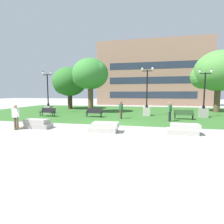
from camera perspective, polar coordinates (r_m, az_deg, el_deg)
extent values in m
plane|color=#A3A09B|center=(13.78, 0.60, -4.35)|extent=(140.00, 140.00, 0.00)
cube|color=#336628|center=(23.56, 5.54, -0.01)|extent=(40.00, 20.00, 0.02)
cube|color=#9E9991|center=(13.72, -22.78, -4.19)|extent=(1.80, 0.90, 0.32)
cube|color=#A6A098|center=(13.76, -23.35, -2.84)|extent=(1.66, 0.83, 0.32)
cube|color=#B2ADA3|center=(11.42, -2.88, -5.72)|extent=(1.80, 0.90, 0.32)
cube|color=#BBB6AB|center=(11.32, -2.08, -4.17)|extent=(1.66, 0.83, 0.32)
cube|color=#B2ADA3|center=(11.65, 21.82, -5.92)|extent=(1.80, 0.90, 0.32)
cube|color=#BBB6AB|center=(11.62, 22.74, -4.38)|extent=(1.66, 0.83, 0.32)
cylinder|color=brown|center=(13.87, -29.11, -3.25)|extent=(0.15, 0.15, 0.86)
cylinder|color=brown|center=(13.74, -28.50, -3.30)|extent=(0.15, 0.15, 0.86)
cube|color=white|center=(13.72, -28.96, -0.26)|extent=(0.41, 0.25, 0.60)
cylinder|color=white|center=(13.98, -29.44, 0.03)|extent=(0.33, 0.11, 0.54)
cylinder|color=white|center=(13.45, -28.49, -0.13)|extent=(0.33, 0.11, 0.54)
sphere|color=#9E7051|center=(13.68, -29.06, 1.57)|extent=(0.22, 0.22, 0.22)
cube|color=olive|center=(14.09, -27.88, -4.47)|extent=(0.21, 0.80, 0.02)
cube|color=olive|center=(14.42, -26.71, -4.11)|extent=(0.20, 0.12, 0.06)
cube|color=olive|center=(13.76, -29.11, -4.69)|extent=(0.20, 0.12, 0.06)
cylinder|color=silver|center=(14.33, -27.63, -4.53)|extent=(0.03, 0.06, 0.06)
cylinder|color=silver|center=(14.19, -26.95, -4.59)|extent=(0.03, 0.06, 0.06)
cylinder|color=silver|center=(14.01, -28.80, -4.82)|extent=(0.03, 0.06, 0.06)
cylinder|color=silver|center=(13.87, -28.12, -4.89)|extent=(0.03, 0.06, 0.06)
cube|color=black|center=(18.46, -5.95, -0.29)|extent=(1.83, 0.59, 0.05)
cube|color=black|center=(18.66, -5.66, 0.50)|extent=(1.80, 0.27, 0.46)
cube|color=black|center=(18.79, -8.31, 0.16)|extent=(0.09, 0.40, 0.04)
cube|color=black|center=(18.14, -3.51, 0.00)|extent=(0.09, 0.40, 0.04)
cylinder|color=black|center=(18.67, -8.40, -0.97)|extent=(0.07, 0.07, 0.41)
cylinder|color=black|center=(18.04, -3.80, -1.16)|extent=(0.07, 0.07, 0.41)
cylinder|color=black|center=(18.95, -7.98, -0.85)|extent=(0.07, 0.07, 0.41)
cylinder|color=black|center=(18.34, -3.44, -1.04)|extent=(0.07, 0.07, 0.41)
cube|color=#284723|center=(18.04, 22.40, -0.86)|extent=(1.81, 0.50, 0.05)
cube|color=#284723|center=(18.26, 22.31, -0.05)|extent=(1.80, 0.18, 0.46)
cube|color=black|center=(17.93, 19.76, -0.41)|extent=(0.07, 0.40, 0.04)
cube|color=black|center=(18.17, 25.03, -0.54)|extent=(0.07, 0.40, 0.04)
cylinder|color=black|center=(17.81, 19.89, -1.60)|extent=(0.07, 0.07, 0.41)
cylinder|color=black|center=(18.05, 24.95, -1.71)|extent=(0.07, 0.07, 0.41)
cylinder|color=black|center=(18.13, 19.79, -1.47)|extent=(0.07, 0.07, 0.41)
cylinder|color=black|center=(18.36, 24.77, -1.58)|extent=(0.07, 0.07, 0.41)
cube|color=black|center=(20.16, -20.42, -0.10)|extent=(1.84, 0.63, 0.05)
cube|color=black|center=(20.33, -20.00, 0.61)|extent=(1.80, 0.32, 0.46)
cube|color=black|center=(20.68, -22.24, 0.31)|extent=(0.10, 0.40, 0.04)
cube|color=black|center=(19.63, -18.52, 0.16)|extent=(0.10, 0.40, 0.04)
cylinder|color=black|center=(20.57, -22.41, -0.71)|extent=(0.07, 0.07, 0.41)
cylinder|color=black|center=(19.56, -18.86, -0.91)|extent=(0.07, 0.07, 0.41)
cylinder|color=black|center=(20.81, -21.83, -0.62)|extent=(0.07, 0.07, 0.41)
cylinder|color=black|center=(19.82, -18.30, -0.80)|extent=(0.07, 0.07, 0.41)
cube|color=gray|center=(20.59, 27.64, -0.26)|extent=(0.80, 0.80, 0.90)
cylinder|color=black|center=(20.54, 27.72, 1.40)|extent=(0.28, 0.28, 0.30)
cylinder|color=black|center=(20.49, 27.96, 6.14)|extent=(0.14, 0.14, 3.70)
cube|color=black|center=(20.59, 28.20, 11.01)|extent=(1.10, 0.08, 0.08)
ellipsoid|color=white|center=(20.48, 26.73, 11.79)|extent=(0.22, 0.22, 0.36)
cone|color=black|center=(20.50, 26.75, 12.33)|extent=(0.20, 0.20, 0.13)
ellipsoid|color=white|center=(20.77, 29.73, 11.55)|extent=(0.22, 0.22, 0.36)
cone|color=black|center=(20.79, 29.75, 12.09)|extent=(0.20, 0.20, 0.13)
cube|color=#ADA89E|center=(19.95, 11.20, 0.13)|extent=(0.80, 0.80, 0.90)
cylinder|color=black|center=(19.90, 11.24, 1.85)|extent=(0.28, 0.28, 0.30)
cylinder|color=black|center=(19.85, 11.35, 7.37)|extent=(0.14, 0.14, 4.13)
cube|color=black|center=(20.00, 11.47, 13.00)|extent=(1.10, 0.08, 0.08)
ellipsoid|color=white|center=(20.05, 9.87, 13.71)|extent=(0.22, 0.22, 0.36)
cone|color=black|center=(20.08, 9.88, 14.26)|extent=(0.20, 0.20, 0.13)
ellipsoid|color=white|center=(20.03, 13.11, 13.65)|extent=(0.22, 0.22, 0.36)
cone|color=black|center=(20.06, 13.12, 14.21)|extent=(0.20, 0.20, 0.13)
cube|color=gray|center=(23.49, -20.03, 0.76)|extent=(0.80, 0.80, 0.90)
cylinder|color=black|center=(23.45, -20.09, 2.22)|extent=(0.28, 0.28, 0.30)
cylinder|color=black|center=(23.41, -20.25, 6.71)|extent=(0.14, 0.14, 3.98)
cube|color=black|center=(23.52, -20.42, 11.31)|extent=(1.10, 0.08, 0.08)
ellipsoid|color=white|center=(23.84, -21.58, 11.77)|extent=(0.22, 0.22, 0.36)
cone|color=black|center=(23.86, -21.60, 12.24)|extent=(0.20, 0.20, 0.13)
ellipsoid|color=white|center=(23.26, -19.28, 12.01)|extent=(0.22, 0.22, 0.36)
cone|color=black|center=(23.28, -19.29, 12.49)|extent=(0.20, 0.20, 0.13)
cylinder|color=brown|center=(26.96, 31.09, 3.89)|extent=(0.75, 0.75, 3.71)
ellipsoid|color=#4C893D|center=(27.12, 31.51, 11.36)|extent=(6.11, 6.11, 5.19)
sphere|color=#4C893D|center=(27.15, 27.61, 10.26)|extent=(3.36, 3.36, 3.36)
cylinder|color=brown|center=(23.09, -6.99, 4.51)|extent=(0.67, 0.67, 3.73)
ellipsoid|color=#387F33|center=(23.22, -7.09, 12.28)|extent=(4.64, 4.64, 3.95)
sphere|color=#387F33|center=(24.06, -9.62, 10.92)|extent=(2.55, 2.55, 2.55)
sphere|color=#387F33|center=(22.45, -4.63, 13.12)|extent=(2.32, 2.32, 2.32)
cylinder|color=#42301E|center=(29.07, -13.54, 3.88)|extent=(0.71, 0.71, 2.90)
ellipsoid|color=#2D6B28|center=(29.11, -13.68, 9.64)|extent=(5.38, 5.38, 4.57)
sphere|color=#2D6B28|center=(30.23, -15.76, 8.43)|extent=(2.96, 2.96, 2.96)
sphere|color=#2D6B28|center=(28.08, -11.67, 10.38)|extent=(2.69, 2.69, 2.69)
cylinder|color=brown|center=(17.12, 2.73, -0.79)|extent=(0.15, 0.15, 0.86)
cylinder|color=brown|center=(17.28, 3.12, -0.73)|extent=(0.15, 0.15, 0.86)
cube|color=#3D7047|center=(17.13, 2.94, 1.67)|extent=(0.39, 0.47, 0.60)
cylinder|color=#3D7047|center=(16.93, 2.43, 1.70)|extent=(0.15, 0.17, 0.56)
cylinder|color=#3D7047|center=(17.32, 3.44, 1.79)|extent=(0.15, 0.17, 0.56)
sphere|color=brown|center=(17.10, 2.95, 3.14)|extent=(0.22, 0.22, 0.22)
cylinder|color=#28282D|center=(16.47, 18.41, -1.37)|extent=(0.15, 0.15, 0.86)
cylinder|color=#28282D|center=(16.29, 18.19, -1.44)|extent=(0.15, 0.15, 0.86)
cube|color=#3D7047|center=(16.30, 18.39, 1.14)|extent=(0.39, 0.46, 0.60)
cylinder|color=#3D7047|center=(16.61, 18.66, 1.33)|extent=(0.19, 0.25, 0.56)
cylinder|color=#3D7047|center=(15.99, 18.12, 1.18)|extent=(0.19, 0.25, 0.56)
sphere|color=#9E7051|center=(16.28, 18.44, 2.69)|extent=(0.22, 0.22, 0.22)
cube|color=#8E6B56|center=(38.02, 12.89, 12.43)|extent=(23.58, 1.00, 13.61)
cube|color=#232D3D|center=(37.26, 12.73, 5.46)|extent=(17.69, 0.03, 1.40)
cube|color=#232D3D|center=(37.35, 12.84, 10.07)|extent=(17.69, 0.03, 1.40)
cube|color=#232D3D|center=(37.69, 12.95, 14.62)|extent=(17.69, 0.03, 1.40)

